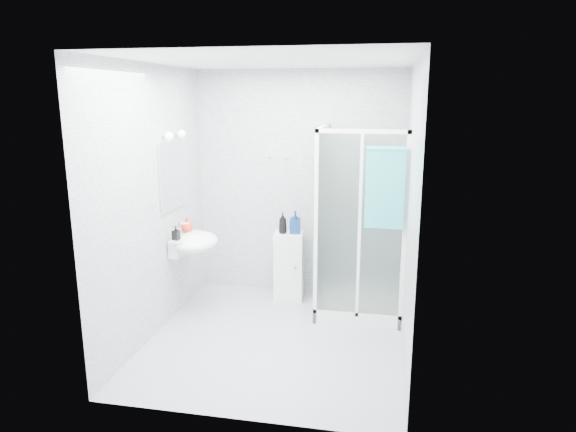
% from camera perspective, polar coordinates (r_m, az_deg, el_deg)
% --- Properties ---
extents(room, '(2.40, 2.60, 2.60)m').
position_cam_1_polar(room, '(4.69, -1.41, 0.85)').
color(room, silver).
rests_on(room, ground).
extents(shower_enclosure, '(0.90, 0.95, 2.00)m').
position_cam_1_polar(shower_enclosure, '(5.57, 7.12, -6.36)').
color(shower_enclosure, white).
rests_on(shower_enclosure, ground).
extents(wall_basin, '(0.46, 0.56, 0.35)m').
position_cam_1_polar(wall_basin, '(5.52, -10.44, -2.88)').
color(wall_basin, white).
rests_on(wall_basin, ground).
extents(mirror, '(0.02, 0.60, 0.70)m').
position_cam_1_polar(mirror, '(5.44, -12.70, 4.39)').
color(mirror, white).
rests_on(mirror, room).
extents(vanity_lights, '(0.10, 0.40, 0.08)m').
position_cam_1_polar(vanity_lights, '(5.38, -12.44, 8.81)').
color(vanity_lights, silver).
rests_on(vanity_lights, room).
extents(wall_hooks, '(0.23, 0.06, 0.03)m').
position_cam_1_polar(wall_hooks, '(5.90, -1.20, 6.55)').
color(wall_hooks, silver).
rests_on(wall_hooks, room).
extents(storage_cabinet, '(0.35, 0.36, 0.79)m').
position_cam_1_polar(storage_cabinet, '(5.94, 0.10, -5.55)').
color(storage_cabinet, white).
rests_on(storage_cabinet, ground).
extents(hand_towel, '(0.37, 0.05, 0.78)m').
position_cam_1_polar(hand_towel, '(4.91, 10.73, 3.29)').
color(hand_towel, teal).
rests_on(hand_towel, shower_enclosure).
extents(shampoo_bottle_a, '(0.12, 0.12, 0.24)m').
position_cam_1_polar(shampoo_bottle_a, '(5.78, -0.59, -0.78)').
color(shampoo_bottle_a, black).
rests_on(shampoo_bottle_a, storage_cabinet).
extents(shampoo_bottle_b, '(0.13, 0.13, 0.26)m').
position_cam_1_polar(shampoo_bottle_b, '(5.79, 0.80, -0.70)').
color(shampoo_bottle_b, navy).
rests_on(shampoo_bottle_b, storage_cabinet).
extents(soap_dispenser_orange, '(0.14, 0.14, 0.17)m').
position_cam_1_polar(soap_dispenser_orange, '(5.65, -11.16, -0.96)').
color(soap_dispenser_orange, red).
rests_on(soap_dispenser_orange, wall_basin).
extents(soap_dispenser_black, '(0.08, 0.08, 0.15)m').
position_cam_1_polar(soap_dispenser_black, '(5.37, -12.34, -1.86)').
color(soap_dispenser_black, black).
rests_on(soap_dispenser_black, wall_basin).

